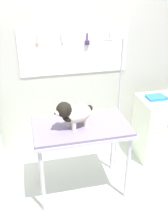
{
  "coord_description": "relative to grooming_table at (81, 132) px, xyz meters",
  "views": [
    {
      "loc": [
        -0.55,
        -2.03,
        2.29
      ],
      "look_at": [
        0.01,
        0.35,
        1.0
      ],
      "focal_mm": 41.64,
      "sensor_mm": 36.0,
      "label": 1
    }
  ],
  "objects": [
    {
      "name": "rear_wall_panel",
      "position": [
        0.04,
        1.0,
        0.36
      ],
      "size": [
        4.0,
        0.11,
        2.3
      ],
      "color": "#B8BBB0",
      "rests_on": "ground"
    },
    {
      "name": "supply_tray",
      "position": [
        1.1,
        0.46,
        0.09
      ],
      "size": [
        0.24,
        0.18,
        0.04
      ],
      "color": "blue",
      "rests_on": "cabinet_right"
    },
    {
      "name": "dog",
      "position": [
        -0.08,
        -0.04,
        0.26
      ],
      "size": [
        0.43,
        0.29,
        0.31
      ],
      "color": "silver",
      "rests_on": "grooming_table"
    },
    {
      "name": "ground",
      "position": [
        0.04,
        -0.28,
        -0.81
      ],
      "size": [
        4.4,
        4.0,
        0.04
      ],
      "primitive_type": "cube",
      "color": "silver"
    },
    {
      "name": "grooming_arm",
      "position": [
        0.53,
        0.33,
        -0.0
      ],
      "size": [
        0.3,
        0.11,
        1.69
      ],
      "color": "#B7B7BC",
      "rests_on": "ground"
    },
    {
      "name": "grooming_table",
      "position": [
        0.0,
        0.0,
        0.0
      ],
      "size": [
        1.05,
        0.63,
        0.89
      ],
      "color": "#B7B7BC",
      "rests_on": "ground"
    },
    {
      "name": "cabinet_right",
      "position": [
        1.24,
        0.42,
        -0.36
      ],
      "size": [
        0.68,
        0.54,
        0.87
      ],
      "color": "silver",
      "rests_on": "ground"
    }
  ]
}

